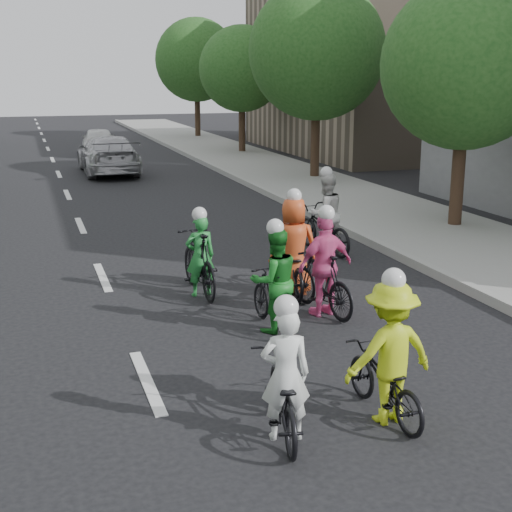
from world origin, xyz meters
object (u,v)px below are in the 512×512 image
follow_car_lead (108,155)px  follow_car_trail (99,141)px  cyclist_1 (283,390)px  cyclist_6 (324,222)px  cyclist_2 (292,257)px  cyclist_4 (199,261)px  cyclist_5 (324,274)px  cyclist_0 (274,289)px  cyclist_3 (388,364)px

follow_car_lead → follow_car_trail: 7.09m
cyclist_1 → cyclist_6: (3.63, 7.28, 0.15)m
follow_car_lead → cyclist_2: bearing=93.9°
cyclist_4 → follow_car_trail: 23.31m
cyclist_2 → cyclist_5: size_ratio=1.05×
cyclist_4 → cyclist_0: bearing=104.3°
cyclist_1 → follow_car_trail: cyclist_1 is taller
cyclist_6 → follow_car_trail: 21.37m
cyclist_3 → follow_car_trail: 28.51m
cyclist_2 → cyclist_5: bearing=102.8°
cyclist_2 → follow_car_lead: bearing=-76.8°
cyclist_2 → cyclist_6: size_ratio=0.93×
cyclist_6 → follow_car_trail: (-2.53, 21.21, -0.02)m
cyclist_3 → cyclist_0: bearing=-89.0°
cyclist_3 → follow_car_lead: bearing=-92.1°
cyclist_6 → follow_car_lead: 14.43m
cyclist_1 → cyclist_2: cyclist_2 is taller
cyclist_6 → follow_car_lead: bearing=-89.0°
cyclist_2 → cyclist_6: 3.06m
cyclist_5 → follow_car_trail: 24.96m
cyclist_5 → cyclist_2: bearing=-97.1°
cyclist_3 → cyclist_5: (0.77, 3.56, -0.00)m
follow_car_lead → cyclist_4: bearing=88.5°
cyclist_0 → cyclist_2: cyclist_2 is taller
cyclist_2 → follow_car_trail: cyclist_2 is taller
cyclist_0 → follow_car_trail: 25.42m
cyclist_1 → cyclist_5: bearing=-108.2°
cyclist_0 → cyclist_4: 2.21m
cyclist_4 → follow_car_lead: cyclist_4 is taller
cyclist_2 → cyclist_3: 4.81m
cyclist_3 → cyclist_4: bearing=-84.0°
cyclist_0 → cyclist_3: size_ratio=0.97×
cyclist_2 → follow_car_lead: (-1.21, 16.67, 0.08)m
cyclist_3 → follow_car_lead: size_ratio=0.35×
follow_car_trail → cyclist_2: bearing=95.7°
cyclist_4 → cyclist_6: size_ratio=0.96×
follow_car_trail → cyclist_3: bearing=93.9°
cyclist_1 → follow_car_trail: bearing=-81.0°
cyclist_1 → cyclist_5: (2.00, 3.55, 0.14)m
cyclist_3 → cyclist_4: 5.28m
cyclist_5 → cyclist_6: 4.07m
cyclist_1 → cyclist_5: cyclist_5 is taller
cyclist_0 → cyclist_4: bearing=-76.3°
cyclist_4 → cyclist_3: bearing=97.2°
cyclist_3 → cyclist_1: bearing=-4.2°
cyclist_2 → cyclist_1: bearing=77.0°
cyclist_1 → cyclist_4: (0.36, 5.19, 0.09)m
cyclist_0 → cyclist_5: 1.11m
cyclist_0 → cyclist_1: (-0.99, -3.08, -0.13)m
cyclist_1 → follow_car_lead: cyclist_1 is taller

